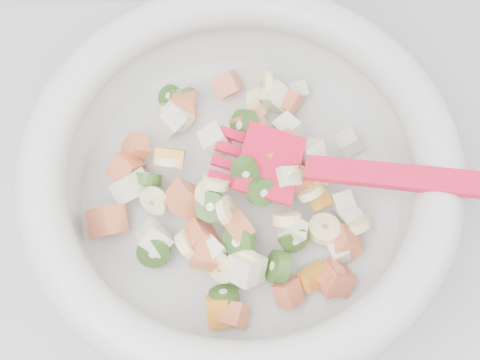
{
  "coord_description": "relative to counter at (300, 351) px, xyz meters",
  "views": [
    {
      "loc": [
        -0.1,
        1.28,
        1.45
      ],
      "look_at": [
        -0.09,
        1.5,
        0.95
      ],
      "focal_mm": 50.0,
      "sensor_mm": 36.0,
      "label": 1
    }
  ],
  "objects": [
    {
      "name": "counter",
      "position": [
        0.0,
        0.0,
        0.0
      ],
      "size": [
        2.0,
        0.6,
        0.9
      ],
      "primitive_type": "cube",
      "color": "#949398",
      "rests_on": "ground"
    },
    {
      "name": "mixing_bowl",
      "position": [
        -0.09,
        0.05,
        0.5
      ],
      "size": [
        0.41,
        0.35,
        0.12
      ],
      "color": "silver",
      "rests_on": "counter"
    }
  ]
}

